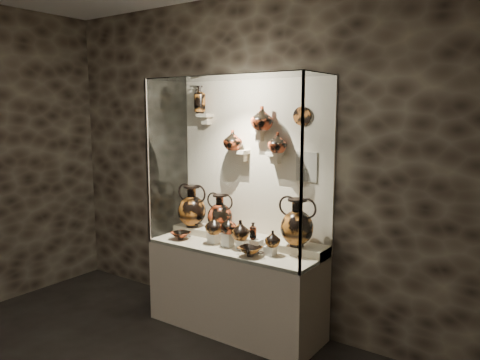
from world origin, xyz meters
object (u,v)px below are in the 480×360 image
Objects in this scene: lekythos_tall at (200,98)px; jug_e at (273,239)px; kylix_left at (181,235)px; ovoid_vase_b at (262,118)px; lekythos_small at (253,230)px; ovoid_vase_c at (278,142)px; kylix_right at (250,250)px; ovoid_vase_a at (233,140)px; jug_c at (241,230)px; jug_a at (214,225)px; amphora_right at (297,222)px; amphora_mid at (220,213)px; jug_b at (229,225)px; amphora_left at (192,206)px.

jug_e is at bearing -7.44° from lekythos_tall.
ovoid_vase_b reaches higher than kylix_left.
lekythos_small is 0.93× the size of ovoid_vase_c.
kylix_right is 1.11m from ovoid_vase_a.
jug_c is at bearing 166.75° from jug_e.
ovoid_vase_b is at bearing 25.60° from jug_a.
kylix_right is (-0.30, -0.30, -0.24)m from amphora_right.
jug_c is 1.26× the size of jug_e.
ovoid_vase_a is at bearing 32.39° from kylix_left.
amphora_right is 0.26m from jug_e.
amphora_mid reaches higher than kylix_left.
ovoid_vase_a is (-0.41, 0.26, 0.78)m from lekythos_small.
lekythos_small is (0.45, 0.00, 0.02)m from jug_a.
jug_b is at bearing 167.42° from jug_e.
jug_a is 0.91× the size of ovoid_vase_a.
jug_a is at bearing -159.59° from lekythos_small.
ovoid_vase_a reaches higher than kylix_right.
amphora_mid is 1.05m from ovoid_vase_b.
amphora_mid is 1.62× the size of kylix_left.
ovoid_vase_b is (0.78, -0.04, -0.20)m from lekythos_tall.
jug_c is (0.39, -0.20, -0.08)m from amphora_mid.
jug_e is 0.87m from ovoid_vase_c.
jug_e reaches higher than kylix_left.
ovoid_vase_b is (0.34, -0.01, 0.21)m from ovoid_vase_a.
jug_b is at bearing 162.66° from jug_c.
ovoid_vase_c reaches higher than amphora_mid.
jug_a is at bearing -88.38° from amphora_mid.
ovoid_vase_a is at bearing 171.49° from amphora_right.
kylix_left is 1.40m from lekythos_tall.
jug_c is 0.26m from kylix_right.
amphora_left reaches higher than lekythos_small.
jug_e is at bearing -2.00° from kylix_left.
kylix_left is at bearing -93.43° from amphora_left.
amphora_right is at bearing 33.19° from jug_e.
jug_e is at bearing -134.61° from amphora_right.
lekythos_small is (-0.20, -0.02, 0.05)m from jug_e.
ovoid_vase_a reaches higher than jug_b.
jug_a is (-0.79, -0.18, -0.10)m from amphora_right.
kylix_left is at bearing -159.55° from ovoid_vase_b.
amphora_right is at bearing 5.32° from kylix_left.
amphora_left is at bearing -177.50° from ovoid_vase_b.
jug_a is 0.57× the size of lekythos_tall.
amphora_right is 0.48m from kylix_right.
lekythos_tall is 1.43× the size of ovoid_vase_b.
amphora_right is at bearing -11.73° from ovoid_vase_b.
jug_e is 0.20m from lekythos_small.
jug_e is at bearing 26.90° from kylix_right.
amphora_right is (0.88, -0.02, 0.03)m from amphora_mid.
jug_c is (0.30, 0.01, -0.01)m from jug_a.
ovoid_vase_c is (-0.26, 0.09, 0.69)m from amphora_right.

